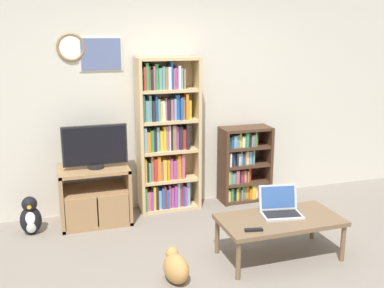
{
  "coord_description": "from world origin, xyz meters",
  "views": [
    {
      "loc": [
        -1.42,
        -3.09,
        2.09
      ],
      "look_at": [
        -0.06,
        1.12,
        0.99
      ],
      "focal_mm": 42.0,
      "sensor_mm": 36.0,
      "label": 1
    }
  ],
  "objects_px": {
    "television": "(95,147)",
    "remote_near_laptop": "(254,230)",
    "laptop": "(280,207)",
    "tv_stand": "(95,195)",
    "coffee_table": "(280,222)",
    "bookshelf_short": "(242,165)",
    "penguin_figurine": "(31,217)",
    "cat": "(176,267)",
    "bookshelf_tall": "(166,138)"
  },
  "relations": [
    {
      "from": "coffee_table",
      "to": "cat",
      "type": "height_order",
      "value": "coffee_table"
    },
    {
      "from": "coffee_table",
      "to": "bookshelf_tall",
      "type": "bearing_deg",
      "value": 115.01
    },
    {
      "from": "tv_stand",
      "to": "bookshelf_short",
      "type": "relative_size",
      "value": 0.8
    },
    {
      "from": "television",
      "to": "coffee_table",
      "type": "xyz_separation_m",
      "value": [
        1.54,
        -1.35,
        -0.52
      ]
    },
    {
      "from": "bookshelf_short",
      "to": "bookshelf_tall",
      "type": "bearing_deg",
      "value": 179.3
    },
    {
      "from": "bookshelf_tall",
      "to": "coffee_table",
      "type": "bearing_deg",
      "value": -64.99
    },
    {
      "from": "cat",
      "to": "penguin_figurine",
      "type": "height_order",
      "value": "penguin_figurine"
    },
    {
      "from": "bookshelf_short",
      "to": "remote_near_laptop",
      "type": "bearing_deg",
      "value": -110.85
    },
    {
      "from": "tv_stand",
      "to": "television",
      "type": "relative_size",
      "value": 1.09
    },
    {
      "from": "bookshelf_short",
      "to": "cat",
      "type": "bearing_deg",
      "value": -129.6
    },
    {
      "from": "television",
      "to": "penguin_figurine",
      "type": "distance_m",
      "value": 1.0
    },
    {
      "from": "television",
      "to": "tv_stand",
      "type": "bearing_deg",
      "value": 159.1
    },
    {
      "from": "bookshelf_short",
      "to": "cat",
      "type": "relative_size",
      "value": 1.75
    },
    {
      "from": "tv_stand",
      "to": "coffee_table",
      "type": "xyz_separation_m",
      "value": [
        1.57,
        -1.36,
        0.04
      ]
    },
    {
      "from": "penguin_figurine",
      "to": "remote_near_laptop",
      "type": "bearing_deg",
      "value": -37.1
    },
    {
      "from": "bookshelf_short",
      "to": "television",
      "type": "bearing_deg",
      "value": -175.29
    },
    {
      "from": "tv_stand",
      "to": "coffee_table",
      "type": "distance_m",
      "value": 2.08
    },
    {
      "from": "laptop",
      "to": "remote_near_laptop",
      "type": "distance_m",
      "value": 0.49
    },
    {
      "from": "laptop",
      "to": "bookshelf_tall",
      "type": "bearing_deg",
      "value": 127.82
    },
    {
      "from": "tv_stand",
      "to": "penguin_figurine",
      "type": "relative_size",
      "value": 1.83
    },
    {
      "from": "penguin_figurine",
      "to": "cat",
      "type": "bearing_deg",
      "value": -48.83
    },
    {
      "from": "television",
      "to": "cat",
      "type": "distance_m",
      "value": 1.72
    },
    {
      "from": "bookshelf_tall",
      "to": "laptop",
      "type": "bearing_deg",
      "value": -62.08
    },
    {
      "from": "bookshelf_short",
      "to": "penguin_figurine",
      "type": "xyz_separation_m",
      "value": [
        -2.54,
        -0.24,
        -0.27
      ]
    },
    {
      "from": "bookshelf_short",
      "to": "remote_near_laptop",
      "type": "distance_m",
      "value": 1.8
    },
    {
      "from": "cat",
      "to": "tv_stand",
      "type": "bearing_deg",
      "value": 100.51
    },
    {
      "from": "tv_stand",
      "to": "coffee_table",
      "type": "relative_size",
      "value": 0.66
    },
    {
      "from": "tv_stand",
      "to": "cat",
      "type": "relative_size",
      "value": 1.4
    },
    {
      "from": "television",
      "to": "remote_near_laptop",
      "type": "relative_size",
      "value": 4.23
    },
    {
      "from": "television",
      "to": "bookshelf_short",
      "type": "distance_m",
      "value": 1.88
    },
    {
      "from": "penguin_figurine",
      "to": "laptop",
      "type": "bearing_deg",
      "value": -26.86
    },
    {
      "from": "laptop",
      "to": "penguin_figurine",
      "type": "bearing_deg",
      "value": 163.03
    },
    {
      "from": "tv_stand",
      "to": "bookshelf_tall",
      "type": "height_order",
      "value": "bookshelf_tall"
    },
    {
      "from": "remote_near_laptop",
      "to": "coffee_table",
      "type": "bearing_deg",
      "value": -52.48
    },
    {
      "from": "coffee_table",
      "to": "penguin_figurine",
      "type": "height_order",
      "value": "penguin_figurine"
    },
    {
      "from": "television",
      "to": "remote_near_laptop",
      "type": "xyz_separation_m",
      "value": [
        1.19,
        -1.53,
        -0.47
      ]
    },
    {
      "from": "laptop",
      "to": "television",
      "type": "bearing_deg",
      "value": 151.55
    },
    {
      "from": "coffee_table",
      "to": "tv_stand",
      "type": "bearing_deg",
      "value": 139.11
    },
    {
      "from": "bookshelf_tall",
      "to": "bookshelf_short",
      "type": "xyz_separation_m",
      "value": [
        0.99,
        -0.01,
        -0.43
      ]
    },
    {
      "from": "tv_stand",
      "to": "remote_near_laptop",
      "type": "bearing_deg",
      "value": -51.74
    },
    {
      "from": "remote_near_laptop",
      "to": "penguin_figurine",
      "type": "bearing_deg",
      "value": 63.9
    },
    {
      "from": "bookshelf_short",
      "to": "penguin_figurine",
      "type": "bearing_deg",
      "value": -174.62
    },
    {
      "from": "tv_stand",
      "to": "penguin_figurine",
      "type": "xyz_separation_m",
      "value": [
        -0.69,
        -0.1,
        -0.13
      ]
    },
    {
      "from": "bookshelf_short",
      "to": "penguin_figurine",
      "type": "relative_size",
      "value": 2.29
    },
    {
      "from": "television",
      "to": "cat",
      "type": "bearing_deg",
      "value": -71.62
    },
    {
      "from": "coffee_table",
      "to": "penguin_figurine",
      "type": "relative_size",
      "value": 2.76
    },
    {
      "from": "television",
      "to": "laptop",
      "type": "height_order",
      "value": "television"
    },
    {
      "from": "television",
      "to": "coffee_table",
      "type": "relative_size",
      "value": 0.61
    },
    {
      "from": "tv_stand",
      "to": "cat",
      "type": "bearing_deg",
      "value": -70.77
    },
    {
      "from": "laptop",
      "to": "penguin_figurine",
      "type": "xyz_separation_m",
      "value": [
        -2.31,
        1.17,
        -0.27
      ]
    }
  ]
}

